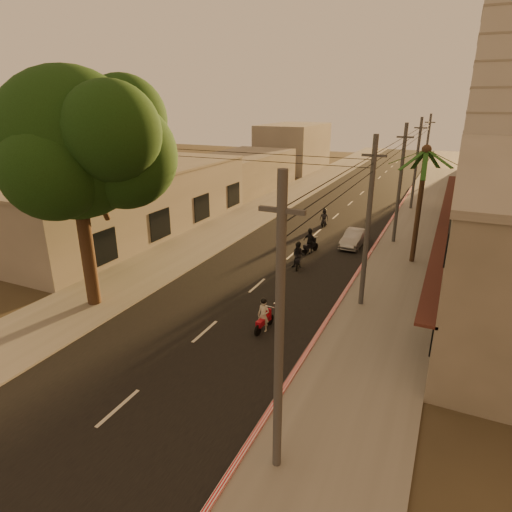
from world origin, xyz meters
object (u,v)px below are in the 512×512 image
object	(u,v)px
scooter_red	(264,316)
scooter_far_a	(324,218)
scooter_mid_a	(298,256)
palm_tree	(426,157)
scooter_mid_b	(310,242)
parked_car	(354,238)
broadleaf_tree	(81,145)

from	to	relation	value
scooter_red	scooter_far_a	size ratio (longest dim) A/B	1.09
scooter_mid_a	scooter_far_a	bearing A→B (deg)	83.75
palm_tree	scooter_mid_b	distance (m)	9.47
scooter_red	scooter_mid_a	distance (m)	8.62
scooter_mid_b	parked_car	world-z (taller)	scooter_mid_b
broadleaf_tree	scooter_mid_b	distance (m)	16.69
palm_tree	scooter_red	xyz separation A→B (m)	(-5.48, -12.68, -6.39)
scooter_mid_b	parked_car	xyz separation A→B (m)	(2.58, 3.01, -0.23)
scooter_red	parked_car	size ratio (longest dim) A/B	0.45
scooter_red	parked_car	xyz separation A→B (m)	(1.07, 14.58, -0.13)
palm_tree	parked_car	distance (m)	8.10
broadleaf_tree	scooter_red	world-z (taller)	broadleaf_tree
scooter_mid_b	scooter_far_a	size ratio (longest dim) A/B	1.17
scooter_mid_a	parked_car	size ratio (longest dim) A/B	0.47
scooter_mid_b	parked_car	bearing A→B (deg)	66.66
broadleaf_tree	scooter_mid_a	distance (m)	14.63
scooter_red	scooter_mid_b	world-z (taller)	scooter_mid_b
palm_tree	scooter_red	distance (m)	15.22
broadleaf_tree	parked_car	bearing A→B (deg)	57.08
palm_tree	scooter_mid_b	world-z (taller)	palm_tree
scooter_far_a	scooter_red	bearing A→B (deg)	-92.19
broadleaf_tree	parked_car	world-z (taller)	broadleaf_tree
scooter_mid_a	parked_car	bearing A→B (deg)	55.27
palm_tree	scooter_far_a	size ratio (longest dim) A/B	5.05
scooter_mid_a	scooter_mid_b	bearing A→B (deg)	80.65
broadleaf_tree	scooter_far_a	bearing A→B (deg)	72.07
scooter_far_a	scooter_mid_b	bearing A→B (deg)	-91.56
palm_tree	scooter_mid_b	size ratio (longest dim) A/B	4.31
scooter_mid_a	parked_car	world-z (taller)	scooter_mid_a
broadleaf_tree	scooter_mid_b	size ratio (longest dim) A/B	6.36
palm_tree	scooter_mid_a	distance (m)	10.14
broadleaf_tree	scooter_mid_a	xyz separation A→B (m)	(7.84, 9.70, -7.63)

